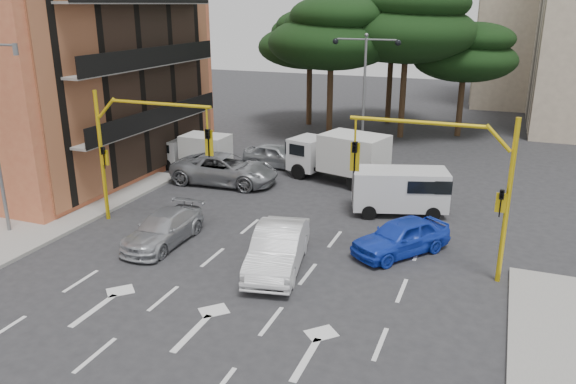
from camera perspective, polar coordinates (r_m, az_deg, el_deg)
name	(u,v)px	position (r m, az deg, el deg)	size (l,w,h in m)	color
ground	(259,266)	(21.77, -3.00, -7.47)	(120.00, 120.00, 0.00)	#28282B
median_strip	(361,161)	(36.03, 7.44, 3.16)	(1.40, 6.00, 0.15)	gray
apartment_orange	(31,53)	(36.78, -24.67, 12.73)	(15.19, 16.15, 13.70)	#BE583B
apartment_beige_far	(570,17)	(62.01, 26.72, 15.58)	(16.20, 12.15, 16.70)	tan
pine_left_near	(332,33)	(41.59, 4.49, 15.83)	(9.15, 9.15, 10.23)	#382616
pine_center	(408,23)	(42.37, 12.10, 16.48)	(9.98, 9.98, 11.16)	#382616
pine_left_far	(310,39)	(46.35, 2.29, 15.29)	(8.32, 8.32, 9.30)	#382616
pine_right	(466,52)	(43.99, 17.64, 13.39)	(7.49, 7.49, 8.37)	#382616
pine_back	(393,29)	(47.67, 10.64, 15.92)	(9.15, 9.15, 10.23)	#382616
signal_mast_right	(456,173)	(20.63, 16.73, 1.83)	(5.79, 0.37, 6.00)	yellow
signal_mast_left	(133,141)	(25.43, -15.46, 5.02)	(5.79, 0.37, 6.00)	yellow
street_lamp_center	(365,76)	(35.01, 7.81, 11.64)	(4.16, 0.36, 7.77)	slate
car_white_hatch	(278,249)	(21.16, -1.04, -5.78)	(1.74, 4.99, 1.65)	silver
car_blue_compact	(401,237)	(22.92, 11.41, -4.46)	(1.72, 4.27, 1.45)	#1738C0
car_silver_wagon	(163,229)	(23.99, -12.55, -3.66)	(1.83, 4.51, 1.31)	#A6A9AE
car_silver_cross_a	(225,169)	(31.41, -6.43, 2.33)	(2.74, 5.94, 1.65)	gray
car_silver_cross_b	(276,156)	(34.48, -1.19, 3.71)	(1.68, 4.17, 1.42)	#A8ACB1
van_white	(399,191)	(27.15, 11.24, 0.07)	(1.99, 4.40, 2.20)	silver
box_truck_a	(194,152)	(34.32, -9.49, 4.05)	(1.87, 4.46, 2.19)	silver
box_truck_b	(338,157)	(31.65, 5.08, 3.58)	(2.39, 5.69, 2.80)	white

